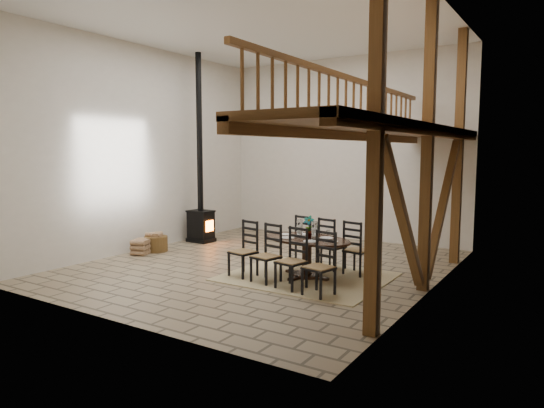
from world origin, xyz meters
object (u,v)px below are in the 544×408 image
Objects in this scene: dining_table at (304,258)px; wood_stove at (201,200)px; log_basket at (156,243)px; log_stack at (141,247)px.

dining_table is 4.62m from wood_stove.
log_basket is 0.45m from log_stack.
dining_table is 4.19× the size of log_stack.
wood_stove reaches higher than log_basket.
dining_table is 4.29m from log_basket.
wood_stove is 1.81m from log_basket.
dining_table is 0.48× the size of wood_stove.
log_stack is at bearing -91.74° from wood_stove.
log_stack is at bearing -92.80° from log_basket.
log_basket is at bearing -91.97° from wood_stove.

